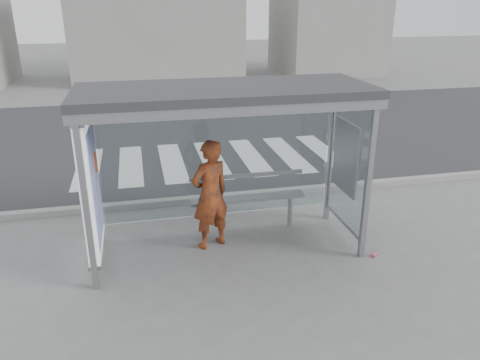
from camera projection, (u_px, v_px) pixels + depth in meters
name	position (u px, v px, depth m)	size (l,w,h in m)	color
ground	(227.00, 248.00, 7.58)	(80.00, 80.00, 0.00)	slate
road	(182.00, 134.00, 13.95)	(30.00, 10.00, 0.01)	#2C2C2E
curb	(208.00, 198.00, 9.34)	(30.00, 0.18, 0.12)	gray
crosswalk	(212.00, 159.00, 11.78)	(6.55, 3.00, 0.00)	silver
bus_shelter	(200.00, 130.00, 6.85)	(4.25, 1.65, 2.62)	gray
building_center	(156.00, 26.00, 23.05)	(8.00, 5.00, 5.00)	gray
building_right	(328.00, 4.00, 24.52)	(5.00, 5.00, 7.00)	gray
person	(210.00, 195.00, 7.36)	(0.66, 0.43, 1.80)	#C84112
bench	(248.00, 198.00, 8.00)	(1.97, 0.24, 1.02)	gray
soda_can	(374.00, 255.00, 7.33)	(0.06, 0.06, 0.11)	#EC4589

